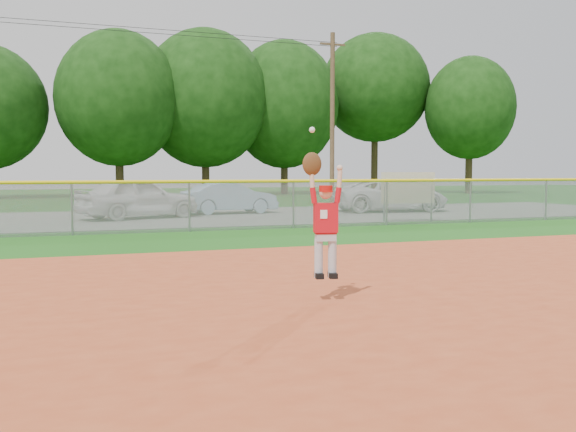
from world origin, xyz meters
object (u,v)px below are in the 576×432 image
at_px(car_white_a, 138,198).
at_px(sponsor_sign, 408,189).
at_px(ballplayer, 324,216).
at_px(car_blue, 230,198).
at_px(car_white_b, 391,196).

relative_size(car_white_a, sponsor_sign, 2.32).
xyz_separation_m(sponsor_sign, ballplayer, (-8.38, -11.91, 0.03)).
bearing_deg(ballplayer, car_blue, 79.08).
relative_size(car_white_a, ballplayer, 2.23).
height_order(sponsor_sign, ballplayer, ballplayer).
distance_m(car_white_a, car_white_b, 11.08).
bearing_deg(car_blue, sponsor_sign, -149.14).
bearing_deg(car_white_a, sponsor_sign, -138.63).
distance_m(car_white_b, sponsor_sign, 5.65).
height_order(car_white_a, car_white_b, car_white_a).
bearing_deg(car_white_b, ballplayer, 156.09).
distance_m(car_white_b, ballplayer, 20.11).
relative_size(car_white_a, car_blue, 1.16).
bearing_deg(car_blue, car_white_a, 105.00).
bearing_deg(sponsor_sign, ballplayer, -125.12).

